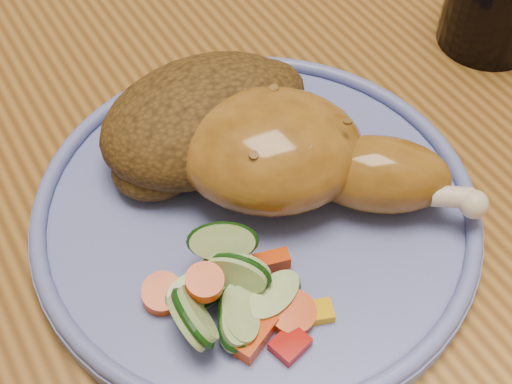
# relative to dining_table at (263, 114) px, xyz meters

# --- Properties ---
(dining_table) EXTENTS (0.90, 1.40, 0.75)m
(dining_table) POSITION_rel_dining_table_xyz_m (0.00, 0.00, 0.00)
(dining_table) COLOR brown
(dining_table) RESTS_ON ground
(plate) EXTENTS (0.28, 0.28, 0.01)m
(plate) POSITION_rel_dining_table_xyz_m (-0.10, -0.15, 0.09)
(plate) COLOR #5B68B0
(plate) RESTS_ON dining_table
(plate_rim) EXTENTS (0.27, 0.27, 0.01)m
(plate_rim) POSITION_rel_dining_table_xyz_m (-0.10, -0.15, 0.10)
(plate_rim) COLOR #5B68B0
(plate_rim) RESTS_ON plate
(chicken_leg) EXTENTS (0.17, 0.17, 0.06)m
(chicken_leg) POSITION_rel_dining_table_xyz_m (-0.07, -0.15, 0.12)
(chicken_leg) COLOR #92611E
(chicken_leg) RESTS_ON plate
(rice_pilaf) EXTENTS (0.15, 0.10, 0.06)m
(rice_pilaf) POSITION_rel_dining_table_xyz_m (-0.10, -0.09, 0.12)
(rice_pilaf) COLOR #4F3613
(rice_pilaf) RESTS_ON plate
(vegetable_pile) EXTENTS (0.09, 0.10, 0.04)m
(vegetable_pile) POSITION_rel_dining_table_xyz_m (-0.14, -0.20, 0.11)
(vegetable_pile) COLOR #A50A05
(vegetable_pile) RESTS_ON plate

